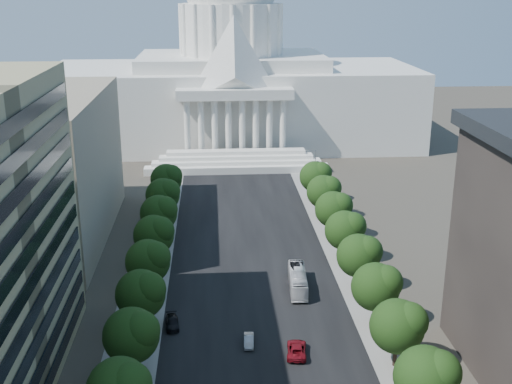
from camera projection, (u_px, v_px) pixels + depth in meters
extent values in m
cube|color=black|center=(248.00, 250.00, 128.11)|extent=(30.00, 260.00, 0.01)
cube|color=gray|center=(153.00, 253.00, 126.87)|extent=(8.00, 260.00, 0.02)
cube|color=gray|center=(342.00, 248.00, 129.35)|extent=(8.00, 260.00, 0.02)
cube|color=white|center=(232.00, 104.00, 214.45)|extent=(120.00, 50.00, 25.00)
cube|color=white|center=(232.00, 60.00, 209.99)|extent=(60.00, 40.00, 4.00)
cube|color=white|center=(235.00, 93.00, 186.35)|extent=(34.00, 8.00, 3.00)
cylinder|color=white|center=(231.00, 29.00, 206.91)|extent=(32.00, 32.00, 16.00)
cube|color=gray|center=(9.00, 169.00, 129.86)|extent=(38.00, 52.00, 30.00)
sphere|color=black|center=(129.00, 384.00, 72.79)|extent=(5.32, 5.32, 5.32)
cylinder|color=#33261C|center=(133.00, 366.00, 86.62)|extent=(0.56, 0.56, 2.94)
sphere|color=black|center=(131.00, 335.00, 85.17)|extent=(7.60, 7.60, 7.60)
sphere|color=black|center=(140.00, 330.00, 84.18)|extent=(5.32, 5.32, 5.32)
cylinder|color=#33261C|center=(142.00, 322.00, 98.01)|extent=(0.56, 0.56, 2.94)
sphere|color=black|center=(140.00, 294.00, 96.56)|extent=(7.60, 7.60, 7.60)
sphere|color=black|center=(148.00, 289.00, 95.58)|extent=(5.32, 5.32, 5.32)
cylinder|color=#33261C|center=(149.00, 287.00, 109.40)|extent=(0.56, 0.56, 2.94)
sphere|color=black|center=(148.00, 262.00, 107.95)|extent=(7.60, 7.60, 7.60)
sphere|color=black|center=(155.00, 257.00, 106.97)|extent=(5.32, 5.32, 5.32)
cylinder|color=#33261C|center=(155.00, 258.00, 120.79)|extent=(0.56, 0.56, 2.94)
sphere|color=black|center=(154.00, 235.00, 119.34)|extent=(7.60, 7.60, 7.60)
sphere|color=black|center=(160.00, 231.00, 118.36)|extent=(5.32, 5.32, 5.32)
cylinder|color=#33261C|center=(160.00, 235.00, 132.18)|extent=(0.56, 0.56, 2.94)
sphere|color=black|center=(159.00, 213.00, 130.74)|extent=(7.60, 7.60, 7.60)
sphere|color=black|center=(165.00, 209.00, 129.75)|extent=(5.32, 5.32, 5.32)
cylinder|color=#33261C|center=(164.00, 215.00, 143.57)|extent=(0.56, 0.56, 2.94)
sphere|color=black|center=(163.00, 195.00, 142.13)|extent=(7.60, 7.60, 7.60)
sphere|color=black|center=(168.00, 191.00, 141.14)|extent=(5.32, 5.32, 5.32)
cylinder|color=#33261C|center=(167.00, 198.00, 154.96)|extent=(0.56, 0.56, 2.94)
sphere|color=black|center=(166.00, 179.00, 153.52)|extent=(7.60, 7.60, 7.60)
sphere|color=black|center=(171.00, 176.00, 152.53)|extent=(5.32, 5.32, 5.32)
sphere|color=black|center=(425.00, 377.00, 76.12)|extent=(7.60, 7.60, 7.60)
sphere|color=black|center=(439.00, 372.00, 75.14)|extent=(5.32, 5.32, 5.32)
cylinder|color=#33261C|center=(395.00, 356.00, 88.96)|extent=(0.56, 0.56, 2.94)
sphere|color=black|center=(397.00, 326.00, 87.51)|extent=(7.60, 7.60, 7.60)
sphere|color=black|center=(409.00, 321.00, 86.53)|extent=(5.32, 5.32, 5.32)
cylinder|color=#33261C|center=(374.00, 314.00, 100.35)|extent=(0.56, 0.56, 2.94)
sphere|color=black|center=(376.00, 287.00, 98.90)|extent=(7.60, 7.60, 7.60)
sphere|color=black|center=(386.00, 282.00, 97.92)|extent=(5.32, 5.32, 5.32)
cylinder|color=#33261C|center=(357.00, 280.00, 111.74)|extent=(0.56, 0.56, 2.94)
sphere|color=black|center=(358.00, 256.00, 110.30)|extent=(7.60, 7.60, 7.60)
sphere|color=black|center=(367.00, 251.00, 109.31)|extent=(5.32, 5.32, 5.32)
cylinder|color=#33261C|center=(343.00, 253.00, 123.13)|extent=(0.56, 0.56, 2.94)
sphere|color=black|center=(345.00, 230.00, 121.69)|extent=(7.60, 7.60, 7.60)
sphere|color=black|center=(353.00, 226.00, 120.70)|extent=(5.32, 5.32, 5.32)
cylinder|color=#33261C|center=(332.00, 230.00, 134.52)|extent=(0.56, 0.56, 2.94)
sphere|color=black|center=(333.00, 209.00, 133.08)|extent=(7.60, 7.60, 7.60)
sphere|color=black|center=(340.00, 205.00, 132.09)|extent=(5.32, 5.32, 5.32)
cylinder|color=#33261C|center=(323.00, 211.00, 145.92)|extent=(0.56, 0.56, 2.94)
sphere|color=black|center=(323.00, 192.00, 144.47)|extent=(7.60, 7.60, 7.60)
sphere|color=black|center=(330.00, 188.00, 143.48)|extent=(5.32, 5.32, 5.32)
cylinder|color=#33261C|center=(314.00, 195.00, 157.31)|extent=(0.56, 0.56, 2.94)
sphere|color=black|center=(315.00, 177.00, 155.86)|extent=(7.60, 7.60, 7.60)
sphere|color=black|center=(321.00, 173.00, 154.88)|extent=(5.32, 5.32, 5.32)
cylinder|color=gray|center=(441.00, 362.00, 74.45)|extent=(2.40, 0.14, 0.14)
sphere|color=gray|center=(431.00, 363.00, 74.41)|extent=(0.44, 0.44, 0.44)
cylinder|color=gray|center=(391.00, 296.00, 99.58)|extent=(0.18, 0.18, 9.00)
cylinder|color=gray|center=(385.00, 271.00, 98.18)|extent=(2.40, 0.14, 0.14)
sphere|color=gray|center=(378.00, 272.00, 98.14)|extent=(0.44, 0.44, 0.44)
cylinder|color=gray|center=(356.00, 236.00, 123.31)|extent=(0.18, 0.18, 9.00)
cylinder|color=gray|center=(351.00, 215.00, 121.91)|extent=(2.40, 0.14, 0.14)
sphere|color=gray|center=(345.00, 216.00, 121.87)|extent=(0.44, 0.44, 0.44)
cylinder|color=gray|center=(332.00, 196.00, 147.05)|extent=(0.18, 0.18, 9.00)
cylinder|color=gray|center=(328.00, 178.00, 145.64)|extent=(2.40, 0.14, 0.14)
sphere|color=gray|center=(323.00, 178.00, 145.60)|extent=(0.44, 0.44, 0.44)
cylinder|color=gray|center=(315.00, 166.00, 170.78)|extent=(0.18, 0.18, 9.00)
cylinder|color=gray|center=(311.00, 151.00, 169.38)|extent=(2.40, 0.14, 0.14)
sphere|color=gray|center=(307.00, 151.00, 169.34)|extent=(0.44, 0.44, 0.44)
imported|color=#98999F|center=(249.00, 341.00, 94.32)|extent=(1.65, 4.16, 1.35)
imported|color=maroon|center=(297.00, 349.00, 91.78)|extent=(3.42, 6.15, 1.63)
imported|color=black|center=(172.00, 323.00, 99.24)|extent=(2.54, 5.14, 1.44)
imported|color=silver|center=(298.00, 280.00, 111.35)|extent=(3.59, 12.10, 3.32)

